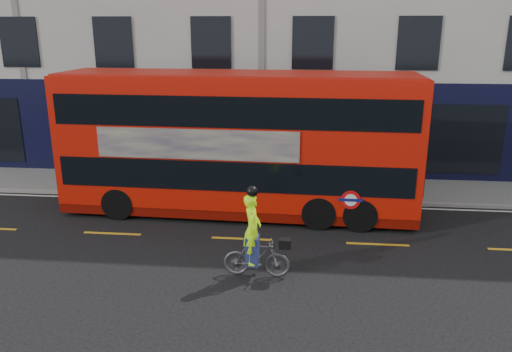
# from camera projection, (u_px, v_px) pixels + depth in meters

# --- Properties ---
(ground) EXTENTS (120.00, 120.00, 0.00)m
(ground) POSITION_uv_depth(u_px,v_px,m) (234.00, 261.00, 13.48)
(ground) COLOR black
(ground) RESTS_ON ground
(pavement) EXTENTS (60.00, 3.00, 0.12)m
(pavement) POSITION_uv_depth(u_px,v_px,m) (258.00, 186.00, 19.66)
(pavement) COLOR slate
(pavement) RESTS_ON ground
(kerb) EXTENTS (60.00, 0.12, 0.13)m
(kerb) POSITION_uv_depth(u_px,v_px,m) (254.00, 199.00, 18.23)
(kerb) COLOR gray
(kerb) RESTS_ON ground
(road_edge_line) EXTENTS (58.00, 0.10, 0.01)m
(road_edge_line) POSITION_uv_depth(u_px,v_px,m) (253.00, 203.00, 17.96)
(road_edge_line) COLOR silver
(road_edge_line) RESTS_ON ground
(lane_dashes) EXTENTS (58.00, 0.12, 0.01)m
(lane_dashes) POSITION_uv_depth(u_px,v_px,m) (242.00, 239.00, 14.91)
(lane_dashes) COLOR gold
(lane_dashes) RESTS_ON ground
(bus) EXTENTS (11.74, 3.03, 4.70)m
(bus) POSITION_uv_depth(u_px,v_px,m) (239.00, 143.00, 16.45)
(bus) COLOR red
(bus) RESTS_ON ground
(cyclist) EXTENTS (1.72, 0.66, 2.40)m
(cyclist) POSITION_uv_depth(u_px,v_px,m) (255.00, 246.00, 12.46)
(cyclist) COLOR #4F5155
(cyclist) RESTS_ON ground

